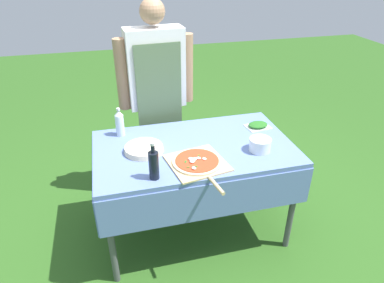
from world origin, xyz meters
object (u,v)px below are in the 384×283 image
object	(u,v)px
herb_container	(258,125)
person_cook	(156,87)
prep_table	(194,156)
mixing_tub	(260,145)
plate_stack	(144,149)
water_bottle	(120,123)
oil_bottle	(154,164)
pizza_on_peel	(197,163)

from	to	relation	value
herb_container	person_cook	bearing A→B (deg)	145.80
prep_table	mixing_tub	bearing A→B (deg)	-21.47
person_cook	plate_stack	bearing A→B (deg)	68.52
person_cook	water_bottle	size ratio (longest dim) A/B	7.73
prep_table	oil_bottle	distance (m)	0.50
mixing_tub	prep_table	bearing A→B (deg)	158.53
person_cook	oil_bottle	distance (m)	1.00
prep_table	person_cook	size ratio (longest dim) A/B	0.84
herb_container	prep_table	bearing A→B (deg)	-163.94
oil_bottle	mixing_tub	distance (m)	0.78
pizza_on_peel	mixing_tub	size ratio (longest dim) A/B	3.69
pizza_on_peel	water_bottle	distance (m)	0.71
water_bottle	mixing_tub	size ratio (longest dim) A/B	1.46
person_cook	pizza_on_peel	xyz separation A→B (m)	(0.12, -0.89, -0.21)
herb_container	plate_stack	size ratio (longest dim) A/B	0.73
person_cook	water_bottle	distance (m)	0.51
mixing_tub	plate_stack	bearing A→B (deg)	166.71
prep_table	pizza_on_peel	size ratio (longest dim) A/B	2.55
plate_stack	water_bottle	bearing A→B (deg)	116.14
pizza_on_peel	water_bottle	bearing A→B (deg)	120.47
person_cook	oil_bottle	world-z (taller)	person_cook
prep_table	mixing_tub	world-z (taller)	mixing_tub
mixing_tub	plate_stack	world-z (taller)	mixing_tub
water_bottle	plate_stack	size ratio (longest dim) A/B	0.81
prep_table	pizza_on_peel	distance (m)	0.26
prep_table	herb_container	xyz separation A→B (m)	(0.57, 0.16, 0.10)
prep_table	mixing_tub	size ratio (longest dim) A/B	9.42
oil_bottle	mixing_tub	world-z (taller)	oil_bottle
prep_table	herb_container	distance (m)	0.60
water_bottle	mixing_tub	distance (m)	1.04
pizza_on_peel	plate_stack	bearing A→B (deg)	131.61
oil_bottle	water_bottle	world-z (taller)	oil_bottle
herb_container	water_bottle	bearing A→B (deg)	172.64
plate_stack	mixing_tub	bearing A→B (deg)	-13.29
person_cook	water_bottle	bearing A→B (deg)	42.16
mixing_tub	person_cook	bearing A→B (deg)	125.55
pizza_on_peel	mixing_tub	distance (m)	0.48
water_bottle	oil_bottle	bearing A→B (deg)	-75.33
prep_table	water_bottle	world-z (taller)	water_bottle
oil_bottle	herb_container	size ratio (longest dim) A/B	1.25
water_bottle	plate_stack	bearing A→B (deg)	-63.86
water_bottle	pizza_on_peel	bearing A→B (deg)	-49.42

